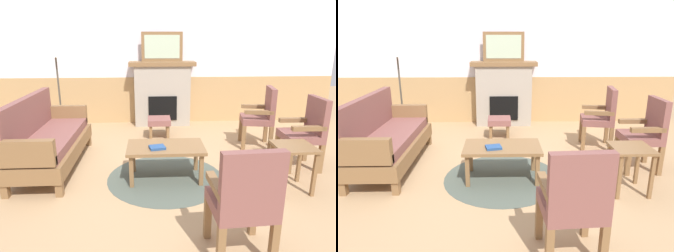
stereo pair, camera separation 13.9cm
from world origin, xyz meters
TOP-DOWN VIEW (x-y plane):
  - ground_plane at (0.00, 0.00)m, footprint 14.00×14.00m
  - wall_back at (0.00, 2.60)m, footprint 7.20×0.14m
  - fireplace at (0.00, 2.35)m, footprint 1.30×0.44m
  - framed_picture at (0.00, 2.35)m, footprint 0.80×0.04m
  - couch at (-1.64, 0.31)m, footprint 0.70×1.80m
  - coffee_table at (-0.06, -0.14)m, footprint 0.96×0.56m
  - round_rug at (-0.06, -0.14)m, footprint 1.49×1.49m
  - book_on_table at (-0.17, -0.23)m, footprint 0.21×0.19m
  - footstool at (-0.09, 1.49)m, footprint 0.40×0.40m
  - armchair_near_fireplace at (1.86, 0.10)m, footprint 0.49×0.49m
  - armchair_by_window_left at (1.55, 0.97)m, footprint 0.55×0.55m
  - armchair_front_left at (0.48, -1.62)m, footprint 0.51×0.51m
  - side_table at (1.40, -0.51)m, footprint 0.44×0.44m
  - floor_lamp_by_couch at (-1.79, 1.51)m, footprint 0.36×0.36m

SIDE VIEW (x-z plane):
  - ground_plane at x=0.00m, z-range 0.00..0.00m
  - round_rug at x=-0.06m, z-range 0.00..0.01m
  - footstool at x=-0.09m, z-range 0.10..0.46m
  - coffee_table at x=-0.06m, z-range 0.17..0.61m
  - couch at x=-1.64m, z-range -0.09..0.89m
  - side_table at x=1.40m, z-range 0.16..0.71m
  - book_on_table at x=-0.17m, z-range 0.44..0.47m
  - armchair_near_fireplace at x=1.86m, z-range 0.05..1.03m
  - armchair_by_window_left at x=1.55m, z-range 0.05..1.03m
  - armchair_front_left at x=0.48m, z-range 0.05..1.03m
  - fireplace at x=0.00m, z-range 0.01..1.29m
  - wall_back at x=0.00m, z-range -0.04..2.66m
  - floor_lamp_by_couch at x=-1.79m, z-range 0.61..2.29m
  - framed_picture at x=0.00m, z-range 1.28..1.84m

